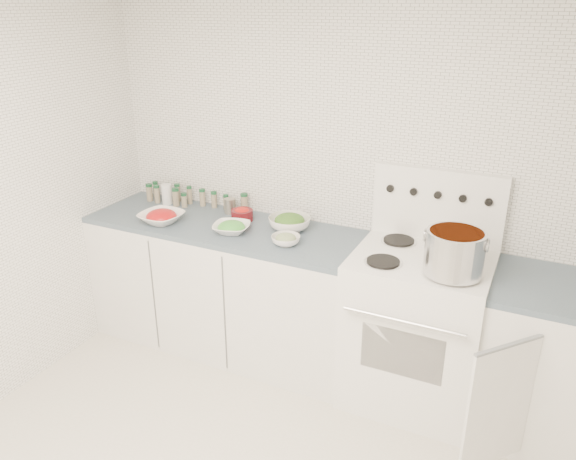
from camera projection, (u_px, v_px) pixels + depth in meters
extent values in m
cube|color=white|center=(363.00, 176.00, 3.46)|extent=(3.50, 0.02, 2.50)
cube|color=white|center=(226.00, 288.00, 3.84)|extent=(1.85, 0.62, 0.86)
cube|color=#3E4F5E|center=(224.00, 227.00, 3.66)|extent=(1.85, 0.62, 0.03)
cube|color=white|center=(415.00, 330.00, 3.29)|extent=(0.76, 0.65, 0.92)
cube|color=black|center=(402.00, 353.00, 3.01)|extent=(0.45, 0.01, 0.28)
cylinder|color=silver|center=(403.00, 322.00, 2.89)|extent=(0.65, 0.02, 0.02)
cube|color=white|center=(423.00, 259.00, 3.12)|extent=(0.76, 0.65, 0.01)
cube|color=white|center=(438.00, 205.00, 3.28)|extent=(0.76, 0.06, 0.43)
cylinder|color=silver|center=(383.00, 262.00, 3.05)|extent=(0.21, 0.21, 0.01)
cylinder|color=black|center=(383.00, 261.00, 3.05)|extent=(0.18, 0.18, 0.01)
cylinder|color=silver|center=(450.00, 275.00, 2.91)|extent=(0.21, 0.21, 0.01)
cylinder|color=black|center=(451.00, 274.00, 2.90)|extent=(0.18, 0.18, 0.01)
cylinder|color=silver|center=(399.00, 241.00, 3.32)|extent=(0.21, 0.21, 0.01)
cylinder|color=black|center=(399.00, 240.00, 3.31)|extent=(0.18, 0.18, 0.01)
cylinder|color=silver|center=(461.00, 252.00, 3.17)|extent=(0.21, 0.21, 0.01)
cylinder|color=black|center=(461.00, 251.00, 3.17)|extent=(0.18, 0.18, 0.01)
cylinder|color=black|center=(390.00, 188.00, 3.33)|extent=(0.04, 0.02, 0.04)
cylinder|color=black|center=(414.00, 191.00, 3.28)|extent=(0.04, 0.02, 0.04)
cylinder|color=black|center=(438.00, 195.00, 3.22)|extent=(0.04, 0.02, 0.04)
cylinder|color=black|center=(463.00, 198.00, 3.16)|extent=(0.04, 0.02, 0.04)
cylinder|color=black|center=(489.00, 202.00, 3.11)|extent=(0.04, 0.02, 0.04)
cube|color=white|center=(569.00, 370.00, 2.99)|extent=(0.89, 0.62, 0.86)
cube|color=white|center=(499.00, 406.00, 2.72)|extent=(0.27, 0.32, 0.70)
cylinder|color=silver|center=(454.00, 252.00, 2.87)|extent=(0.30, 0.30, 0.23)
cylinder|color=orange|center=(457.00, 234.00, 2.83)|extent=(0.27, 0.27, 0.03)
torus|color=silver|center=(425.00, 235.00, 2.90)|extent=(0.01, 0.07, 0.07)
torus|color=silver|center=(488.00, 245.00, 2.78)|extent=(0.01, 0.07, 0.07)
imported|color=white|center=(161.00, 218.00, 3.68)|extent=(0.29, 0.29, 0.07)
ellipsoid|color=red|center=(161.00, 216.00, 3.67)|extent=(0.20, 0.20, 0.09)
imported|color=white|center=(232.00, 228.00, 3.52)|extent=(0.28, 0.28, 0.06)
ellipsoid|color=green|center=(231.00, 226.00, 3.52)|extent=(0.17, 0.17, 0.07)
imported|color=white|center=(290.00, 223.00, 3.56)|extent=(0.33, 0.33, 0.08)
ellipsoid|color=#295217|center=(290.00, 220.00, 3.55)|extent=(0.19, 0.19, 0.09)
imported|color=white|center=(286.00, 240.00, 3.35)|extent=(0.18, 0.18, 0.05)
ellipsoid|color=#385421|center=(286.00, 238.00, 3.35)|extent=(0.12, 0.12, 0.06)
cylinder|color=#550E13|center=(242.00, 215.00, 3.71)|extent=(0.15, 0.15, 0.07)
ellipsoid|color=red|center=(242.00, 211.00, 3.70)|extent=(0.11, 0.11, 0.05)
cylinder|color=white|center=(167.00, 194.00, 4.00)|extent=(0.09, 0.09, 0.14)
cylinder|color=gray|center=(230.00, 206.00, 3.84)|extent=(0.08, 0.08, 0.10)
cylinder|color=gray|center=(156.00, 190.00, 4.15)|extent=(0.04, 0.04, 0.10)
cylinder|color=#154928|center=(155.00, 183.00, 4.13)|extent=(0.04, 0.04, 0.02)
cylinder|color=gray|center=(168.00, 193.00, 4.09)|extent=(0.04, 0.04, 0.11)
cylinder|color=#154928|center=(167.00, 185.00, 4.07)|extent=(0.04, 0.04, 0.02)
cylinder|color=gray|center=(178.00, 194.00, 4.06)|extent=(0.04, 0.04, 0.11)
cylinder|color=#154928|center=(177.00, 185.00, 4.03)|extent=(0.04, 0.04, 0.02)
cylinder|color=gray|center=(190.00, 196.00, 4.01)|extent=(0.04, 0.04, 0.11)
cylinder|color=#154928|center=(189.00, 187.00, 3.99)|extent=(0.04, 0.04, 0.02)
cylinder|color=gray|center=(203.00, 199.00, 3.97)|extent=(0.04, 0.04, 0.11)
cylinder|color=#154928|center=(202.00, 190.00, 3.95)|extent=(0.04, 0.04, 0.02)
cylinder|color=gray|center=(214.00, 201.00, 3.94)|extent=(0.04, 0.04, 0.10)
cylinder|color=#154928|center=(214.00, 193.00, 3.92)|extent=(0.04, 0.04, 0.02)
cylinder|color=gray|center=(226.00, 203.00, 3.91)|extent=(0.04, 0.04, 0.09)
cylinder|color=#154928|center=(226.00, 196.00, 3.89)|extent=(0.04, 0.04, 0.02)
cylinder|color=gray|center=(244.00, 204.00, 3.84)|extent=(0.05, 0.05, 0.12)
cylinder|color=#154928|center=(244.00, 195.00, 3.82)|extent=(0.05, 0.05, 0.02)
cylinder|color=gray|center=(150.00, 194.00, 4.07)|extent=(0.04, 0.04, 0.11)
cylinder|color=#154928|center=(149.00, 185.00, 4.04)|extent=(0.05, 0.05, 0.02)
cylinder|color=gray|center=(157.00, 195.00, 4.03)|extent=(0.04, 0.04, 0.11)
cylinder|color=#154928|center=(156.00, 187.00, 4.00)|extent=(0.04, 0.04, 0.02)
cylinder|color=gray|center=(176.00, 198.00, 3.97)|extent=(0.05, 0.05, 0.11)
cylinder|color=#154928|center=(175.00, 190.00, 3.94)|extent=(0.05, 0.05, 0.02)
cylinder|color=gray|center=(184.00, 201.00, 3.95)|extent=(0.04, 0.04, 0.09)
cylinder|color=#154928|center=(184.00, 194.00, 3.93)|extent=(0.04, 0.04, 0.02)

